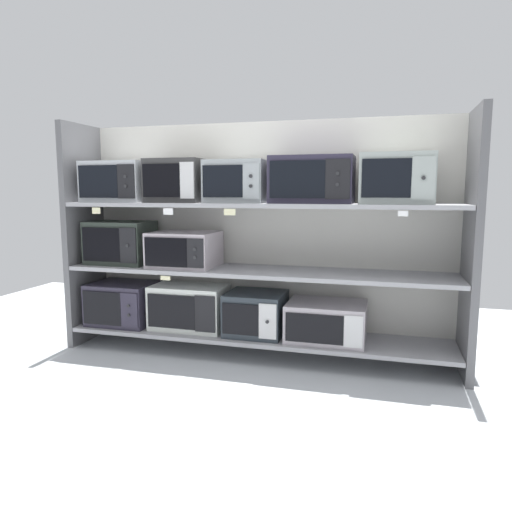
{
  "coord_description": "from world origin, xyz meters",
  "views": [
    {
      "loc": [
        0.91,
        -3.27,
        1.22
      ],
      "look_at": [
        0.0,
        0.0,
        0.75
      ],
      "focal_mm": 32.9,
      "sensor_mm": 36.0,
      "label": 1
    }
  ],
  "objects_px": {
    "microwave_3": "(326,321)",
    "microwave_4": "(121,243)",
    "microwave_1": "(189,307)",
    "microwave_5": "(185,249)",
    "microwave_0": "(124,303)",
    "microwave_9": "(312,180)",
    "microwave_10": "(396,179)",
    "microwave_6": "(119,182)",
    "microwave_7": "(178,181)",
    "microwave_8": "(238,182)",
    "microwave_2": "(256,313)"
  },
  "relations": [
    {
      "from": "microwave_0",
      "to": "microwave_3",
      "type": "bearing_deg",
      "value": 0.01
    },
    {
      "from": "microwave_2",
      "to": "microwave_6",
      "type": "bearing_deg",
      "value": -179.99
    },
    {
      "from": "microwave_2",
      "to": "microwave_5",
      "type": "bearing_deg",
      "value": -179.96
    },
    {
      "from": "microwave_3",
      "to": "microwave_6",
      "type": "xyz_separation_m",
      "value": [
        -1.63,
        -0.0,
        0.99
      ]
    },
    {
      "from": "microwave_5",
      "to": "microwave_6",
      "type": "bearing_deg",
      "value": 179.98
    },
    {
      "from": "microwave_4",
      "to": "microwave_9",
      "type": "relative_size",
      "value": 0.86
    },
    {
      "from": "microwave_2",
      "to": "microwave_6",
      "type": "relative_size",
      "value": 0.85
    },
    {
      "from": "microwave_1",
      "to": "microwave_8",
      "type": "distance_m",
      "value": 1.04
    },
    {
      "from": "microwave_7",
      "to": "microwave_9",
      "type": "distance_m",
      "value": 1.01
    },
    {
      "from": "microwave_2",
      "to": "microwave_6",
      "type": "xyz_separation_m",
      "value": [
        -1.11,
        -0.0,
        0.97
      ]
    },
    {
      "from": "microwave_3",
      "to": "microwave_7",
      "type": "relative_size",
      "value": 1.31
    },
    {
      "from": "microwave_2",
      "to": "microwave_0",
      "type": "bearing_deg",
      "value": -179.98
    },
    {
      "from": "microwave_8",
      "to": "microwave_9",
      "type": "xyz_separation_m",
      "value": [
        0.54,
        -0.0,
        0.01
      ]
    },
    {
      "from": "microwave_1",
      "to": "microwave_5",
      "type": "xyz_separation_m",
      "value": [
        -0.03,
        -0.0,
        0.45
      ]
    },
    {
      "from": "microwave_3",
      "to": "microwave_6",
      "type": "height_order",
      "value": "microwave_6"
    },
    {
      "from": "microwave_1",
      "to": "microwave_2",
      "type": "relative_size",
      "value": 1.35
    },
    {
      "from": "microwave_3",
      "to": "microwave_10",
      "type": "xyz_separation_m",
      "value": [
        0.44,
        0.0,
        1.0
      ]
    },
    {
      "from": "microwave_8",
      "to": "microwave_5",
      "type": "bearing_deg",
      "value": -179.96
    },
    {
      "from": "microwave_6",
      "to": "microwave_7",
      "type": "relative_size",
      "value": 1.18
    },
    {
      "from": "microwave_1",
      "to": "microwave_10",
      "type": "distance_m",
      "value": 1.79
    },
    {
      "from": "microwave_3",
      "to": "microwave_4",
      "type": "xyz_separation_m",
      "value": [
        -1.64,
        -0.0,
        0.52
      ]
    },
    {
      "from": "microwave_5",
      "to": "microwave_8",
      "type": "distance_m",
      "value": 0.66
    },
    {
      "from": "microwave_10",
      "to": "microwave_3",
      "type": "bearing_deg",
      "value": -180.0
    },
    {
      "from": "microwave_6",
      "to": "microwave_8",
      "type": "bearing_deg",
      "value": 0.01
    },
    {
      "from": "microwave_3",
      "to": "microwave_10",
      "type": "distance_m",
      "value": 1.09
    },
    {
      "from": "microwave_1",
      "to": "microwave_4",
      "type": "relative_size",
      "value": 1.17
    },
    {
      "from": "microwave_7",
      "to": "microwave_10",
      "type": "xyz_separation_m",
      "value": [
        1.57,
        0.0,
        0.0
      ]
    },
    {
      "from": "microwave_0",
      "to": "microwave_3",
      "type": "xyz_separation_m",
      "value": [
        1.63,
        0.0,
        -0.03
      ]
    },
    {
      "from": "microwave_0",
      "to": "microwave_5",
      "type": "distance_m",
      "value": 0.71
    },
    {
      "from": "microwave_6",
      "to": "microwave_9",
      "type": "height_order",
      "value": "microwave_9"
    },
    {
      "from": "microwave_0",
      "to": "microwave_4",
      "type": "relative_size",
      "value": 1.02
    },
    {
      "from": "microwave_0",
      "to": "microwave_1",
      "type": "relative_size",
      "value": 0.87
    },
    {
      "from": "microwave_8",
      "to": "microwave_0",
      "type": "bearing_deg",
      "value": -179.99
    },
    {
      "from": "microwave_9",
      "to": "microwave_10",
      "type": "distance_m",
      "value": 0.56
    },
    {
      "from": "microwave_5",
      "to": "microwave_1",
      "type": "bearing_deg",
      "value": 0.53
    },
    {
      "from": "microwave_7",
      "to": "microwave_1",
      "type": "bearing_deg",
      "value": -0.03
    },
    {
      "from": "microwave_0",
      "to": "microwave_10",
      "type": "bearing_deg",
      "value": 0.01
    },
    {
      "from": "microwave_0",
      "to": "microwave_9",
      "type": "height_order",
      "value": "microwave_9"
    },
    {
      "from": "microwave_9",
      "to": "microwave_7",
      "type": "bearing_deg",
      "value": 179.99
    },
    {
      "from": "microwave_7",
      "to": "microwave_8",
      "type": "bearing_deg",
      "value": -0.0
    },
    {
      "from": "microwave_4",
      "to": "microwave_6",
      "type": "distance_m",
      "value": 0.47
    },
    {
      "from": "microwave_0",
      "to": "microwave_2",
      "type": "xyz_separation_m",
      "value": [
        1.11,
        0.0,
        -0.01
      ]
    },
    {
      "from": "microwave_1",
      "to": "microwave_10",
      "type": "relative_size",
      "value": 1.22
    },
    {
      "from": "microwave_2",
      "to": "microwave_10",
      "type": "distance_m",
      "value": 1.38
    },
    {
      "from": "microwave_9",
      "to": "microwave_10",
      "type": "relative_size",
      "value": 1.21
    },
    {
      "from": "microwave_5",
      "to": "microwave_6",
      "type": "relative_size",
      "value": 0.98
    },
    {
      "from": "microwave_1",
      "to": "microwave_9",
      "type": "height_order",
      "value": "microwave_9"
    },
    {
      "from": "microwave_1",
      "to": "microwave_2",
      "type": "height_order",
      "value": "microwave_1"
    },
    {
      "from": "microwave_2",
      "to": "microwave_9",
      "type": "distance_m",
      "value": 1.06
    },
    {
      "from": "microwave_1",
      "to": "microwave_3",
      "type": "bearing_deg",
      "value": 0.0
    }
  ]
}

